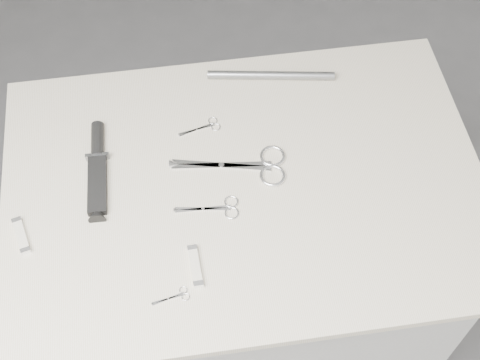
{
  "coord_description": "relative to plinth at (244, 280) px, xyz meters",
  "views": [
    {
      "loc": [
        -0.12,
        -0.76,
        2.07
      ],
      "look_at": [
        -0.01,
        0.01,
        0.92
      ],
      "focal_mm": 50.0,
      "sensor_mm": 36.0,
      "label": 1
    }
  ],
  "objects": [
    {
      "name": "ground",
      "position": [
        0.0,
        0.0,
        -0.46
      ],
      "size": [
        4.0,
        4.0,
        0.01
      ],
      "primitive_type": "cube",
      "color": "slate",
      "rests_on": "ground"
    },
    {
      "name": "plinth",
      "position": [
        0.0,
        0.0,
        0.0
      ],
      "size": [
        0.9,
        0.6,
        0.9
      ],
      "primitive_type": "cube",
      "color": "#B7B7B5",
      "rests_on": "ground"
    },
    {
      "name": "display_board",
      "position": [
        0.0,
        0.0,
        0.46
      ],
      "size": [
        1.0,
        0.7,
        0.02
      ],
      "primitive_type": "cube",
      "color": "beige",
      "rests_on": "plinth"
    },
    {
      "name": "large_shears",
      "position": [
        0.03,
        0.04,
        0.47
      ],
      "size": [
        0.24,
        0.11,
        0.01
      ],
      "rotation": [
        0.0,
        0.0,
        -0.17
      ],
      "color": "white",
      "rests_on": "display_board"
    },
    {
      "name": "embroidery_scissors_a",
      "position": [
        -0.06,
        -0.06,
        0.47
      ],
      "size": [
        0.13,
        0.06,
        0.0
      ],
      "rotation": [
        0.0,
        0.0,
        -0.09
      ],
      "color": "white",
      "rests_on": "display_board"
    },
    {
      "name": "embroidery_scissors_b",
      "position": [
        -0.06,
        0.16,
        0.47
      ],
      "size": [
        0.09,
        0.05,
        0.0
      ],
      "rotation": [
        0.0,
        0.0,
        0.24
      ],
      "color": "white",
      "rests_on": "display_board"
    },
    {
      "name": "tiny_scissors",
      "position": [
        -0.17,
        -0.23,
        0.47
      ],
      "size": [
        0.07,
        0.03,
        0.0
      ],
      "rotation": [
        0.0,
        0.0,
        0.2
      ],
      "color": "white",
      "rests_on": "display_board"
    },
    {
      "name": "sheathed_knife",
      "position": [
        -0.3,
        0.08,
        0.48
      ],
      "size": [
        0.05,
        0.23,
        0.03
      ],
      "rotation": [
        0.0,
        0.0,
        1.54
      ],
      "color": "black",
      "rests_on": "display_board"
    },
    {
      "name": "pocket_knife_a",
      "position": [
        -0.45,
        -0.06,
        0.48
      ],
      "size": [
        0.04,
        0.08,
        0.01
      ],
      "rotation": [
        0.0,
        0.0,
        1.84
      ],
      "color": "beige",
      "rests_on": "display_board"
    },
    {
      "name": "pocket_knife_b",
      "position": [
        -0.12,
        -0.18,
        0.48
      ],
      "size": [
        0.02,
        0.09,
        0.01
      ],
      "rotation": [
        0.0,
        0.0,
        1.62
      ],
      "color": "beige",
      "rests_on": "display_board"
    },
    {
      "name": "metal_rail",
      "position": [
        0.1,
        0.28,
        0.48
      ],
      "size": [
        0.29,
        0.07,
        0.02
      ],
      "primitive_type": "cylinder",
      "rotation": [
        0.0,
        1.57,
        -0.16
      ],
      "color": "gray",
      "rests_on": "display_board"
    }
  ]
}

